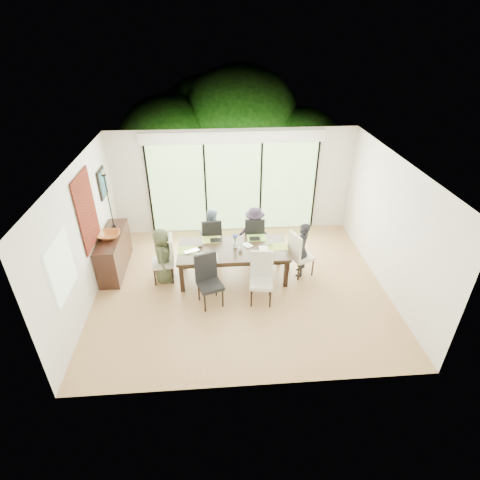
{
  "coord_description": "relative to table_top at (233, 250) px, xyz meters",
  "views": [
    {
      "loc": [
        -0.5,
        -6.31,
        4.93
      ],
      "look_at": [
        0.0,
        0.25,
        1.0
      ],
      "focal_mm": 28.0,
      "sensor_mm": 36.0,
      "label": 1
    }
  ],
  "objects": [
    {
      "name": "foliage_far",
      "position": [
        -0.46,
        6.13,
        0.92
      ],
      "size": [
        3.6,
        3.6,
        3.6
      ],
      "primitive_type": "sphere",
      "color": "#14380F",
      "rests_on": "ground"
    },
    {
      "name": "side_window",
      "position": [
        -2.83,
        -1.57,
        0.8
      ],
      "size": [
        0.02,
        0.9,
        1.0
      ],
      "primitive_type": "cube",
      "color": "#8CAD7F",
      "rests_on": "wall_left"
    },
    {
      "name": "chair_right_end",
      "position": [
        1.5,
        0.0,
        -0.16
      ],
      "size": [
        0.58,
        0.58,
        1.06
      ],
      "primitive_type": null,
      "rotation": [
        0.0,
        0.0,
        1.96
      ],
      "color": "silver",
      "rests_on": "floor"
    },
    {
      "name": "ceiling",
      "position": [
        0.14,
        -0.37,
        2.01
      ],
      "size": [
        6.0,
        5.0,
        0.01
      ],
      "primitive_type": "cube",
      "color": "white",
      "rests_on": "wall_back"
    },
    {
      "name": "candlestick_shaft",
      "position": [
        -2.62,
        0.84,
        0.82
      ],
      "size": [
        0.02,
        0.02,
        1.22
      ],
      "primitive_type": "cylinder",
      "color": "black",
      "rests_on": "sideboard"
    },
    {
      "name": "platter_base",
      "position": [
        -0.55,
        -0.3,
        0.05
      ],
      "size": [
        0.25,
        0.25,
        0.02
      ],
      "primitive_type": "cube",
      "color": "white",
      "rests_on": "table_top"
    },
    {
      "name": "candlestick_pan",
      "position": [
        -2.62,
        0.84,
        1.42
      ],
      "size": [
        0.1,
        0.1,
        0.03
      ],
      "primitive_type": "cylinder",
      "color": "black",
      "rests_on": "sideboard"
    },
    {
      "name": "deck",
      "position": [
        0.14,
        3.03,
        -0.75
      ],
      "size": [
        6.0,
        1.8,
        0.1
      ],
      "primitive_type": "cube",
      "color": "brown",
      "rests_on": "ground"
    },
    {
      "name": "platter_snacks",
      "position": [
        -0.55,
        -0.3,
        0.06
      ],
      "size": [
        0.19,
        0.19,
        0.01
      ],
      "primitive_type": "cube",
      "color": "orange",
      "rests_on": "table_top"
    },
    {
      "name": "mullion_c",
      "position": [
        0.84,
        2.09,
        0.5
      ],
      "size": [
        0.05,
        0.04,
        2.3
      ],
      "primitive_type": "cube",
      "color": "black",
      "rests_on": "wall_back"
    },
    {
      "name": "vase",
      "position": [
        0.05,
        0.05,
        0.09
      ],
      "size": [
        0.08,
        0.08,
        0.12
      ],
      "primitive_type": "cylinder",
      "color": "silver",
      "rests_on": "table_top"
    },
    {
      "name": "placemat_paper",
      "position": [
        -0.55,
        -0.3,
        0.03
      ],
      "size": [
        0.43,
        0.31,
        0.01
      ],
      "primitive_type": "cube",
      "color": "white",
      "rests_on": "table_top"
    },
    {
      "name": "art_frame",
      "position": [
        -2.83,
        1.33,
        1.05
      ],
      "size": [
        0.03,
        0.55,
        0.65
      ],
      "primitive_type": "cube",
      "color": "black",
      "rests_on": "wall_left"
    },
    {
      "name": "mullion_a",
      "position": [
        -1.96,
        2.09,
        0.5
      ],
      "size": [
        0.05,
        0.04,
        2.3
      ],
      "primitive_type": "cube",
      "color": "black",
      "rests_on": "wall_back"
    },
    {
      "name": "hyacinth_stems",
      "position": [
        0.05,
        0.05,
        0.2
      ],
      "size": [
        0.04,
        0.04,
        0.15
      ],
      "primitive_type": "cylinder",
      "color": "#337226",
      "rests_on": "table_top"
    },
    {
      "name": "chair_near_left",
      "position": [
        -0.5,
        -0.87,
        -0.16
      ],
      "size": [
        0.57,
        0.57,
        1.06
      ],
      "primitive_type": null,
      "rotation": [
        0.0,
        0.0,
        0.34
      ],
      "color": "black",
      "rests_on": "floor"
    },
    {
      "name": "table_leg_fl",
      "position": [
        -1.08,
        -0.43,
        -0.36
      ],
      "size": [
        0.09,
        0.09,
        0.67
      ],
      "primitive_type": "cube",
      "color": "black",
      "rests_on": "floor"
    },
    {
      "name": "table_apron",
      "position": [
        -0.0,
        0.0,
        -0.09
      ],
      "size": [
        2.13,
        0.87,
        0.1
      ],
      "primitive_type": "cube",
      "color": "black",
      "rests_on": "floor"
    },
    {
      "name": "table_leg_bl",
      "position": [
        -1.08,
        0.43,
        -0.36
      ],
      "size": [
        0.09,
        0.09,
        0.67
      ],
      "primitive_type": "cube",
      "color": "black",
      "rests_on": "floor"
    },
    {
      "name": "floor",
      "position": [
        0.14,
        -0.37,
        -0.7
      ],
      "size": [
        6.0,
        5.0,
        0.01
      ],
      "primitive_type": "cube",
      "color": "#96643C",
      "rests_on": "ground"
    },
    {
      "name": "placemat_right",
      "position": [
        0.95,
        0.0,
        0.03
      ],
      "size": [
        0.43,
        0.31,
        0.01
      ],
      "primitive_type": "cube",
      "color": "#8FA239",
      "rests_on": "table_top"
    },
    {
      "name": "placemat_far_r",
      "position": [
        0.55,
        0.4,
        0.03
      ],
      "size": [
        0.43,
        0.31,
        0.01
      ],
      "primitive_type": "cube",
      "color": "#7DB440",
      "rests_on": "table_top"
    },
    {
      "name": "person_left_end",
      "position": [
        -1.48,
        0.0,
        -0.07
      ],
      "size": [
        0.4,
        0.6,
        1.25
      ],
      "primitive_type": "imported",
      "rotation": [
        0.0,
        0.0,
        1.52
      ],
      "color": "#454E34",
      "rests_on": "floor"
    },
    {
      "name": "chair_far_left",
      "position": [
        -0.45,
        0.85,
        -0.16
      ],
      "size": [
        0.48,
        0.48,
        1.06
      ],
      "primitive_type": null,
      "rotation": [
        0.0,
        0.0,
        3.21
      ],
      "color": "black",
      "rests_on": "floor"
    },
    {
      "name": "wall_left",
      "position": [
        -2.87,
        -0.37,
        0.65
      ],
      "size": [
        0.02,
        5.0,
        2.7
      ],
      "primitive_type": "cube",
      "color": "silver",
      "rests_on": "floor"
    },
    {
      "name": "foliage_left",
      "position": [
        -1.66,
        4.83,
        0.74
      ],
      "size": [
        3.2,
        3.2,
        3.2
      ],
      "primitive_type": "sphere",
      "color": "#14380F",
      "rests_on": "ground"
    },
    {
      "name": "table_leg_fr",
      "position": [
        1.08,
        -0.43,
        -0.36
      ],
      "size": [
        0.09,
        0.09,
        0.67
      ],
      "primitive_type": "cube",
      "color": "black",
      "rests_on": "floor"
    },
    {
      "name": "tapestry",
      "position": [
        -2.83,
        0.03,
        1.0
      ],
      "size": [
        0.02,
        1.0,
        1.5
      ],
      "primitive_type": "cube",
      "color": "maroon",
      "rests_on": "wall_left"
    },
    {
      "name": "foliage_mid",
      "position": [
        0.54,
        5.43,
        1.1
      ],
      "size": [
        4.0,
        4.0,
        4.0
      ],
      "primitive_type": "sphere",
      "color": "#14380F",
      "rests_on": "ground"
    },
    {
      "name": "tablet_far_r",
      "position": [
        0.5,
        0.35,
        0.04
      ],
      "size": [
        0.23,
        0.16,
        0.01
      ],
      "primitive_type": "cube",
      "color": "black",
      "rests_on": "table_top"
    },
    {
      "name": "candlestick_base",
      "position": [
        -2.62,
        0.84,
        0.2
      ],
      "size": [
        0.1,
        0.1,
        0.04
      ],
      "primitive_type": "cylinder",
      "color": "black",
      "rests_on": "sideboard"
    },
    {
      "name": "person_far_right",
      "position": [
        0.55,
        0.83,
        -0.07
      ],
      "size": [
        0.66,
        0.5,
        1.25
      ],
      "primitive_type": "imported",
      "rotation": [
        0.0,
        0.0,
        2.89
      ],
      "color": "#292031",
      "rests_on": "floor"
    },
    {
      "name": "placemat_left",
      "position": [
        -0.95,
        0.0,
        0.03
      ],
      "size": [
        0.43,
        0.31,
        0.01
      ],
      "primitive_type": "cube",
      "color": "olive",
      "rests_on": "table_top"
    },
    {
      "name": "chair_near_right",
      "position": [
        0.5,
        -0.87,
        -0.16
      ],
      "size": [
        0.5,
        0.5,
        1.06
      ],
      "primitive_type": null,
      "rotation": [
        0.0,
        0.0,
        -0.13
      ],
      "color": "beige",
      "rests_on": "floor"
    },
    {
      "name": "cup_c",
      "position": [
        0.8,
        0.1,
        0.08
      ],
      "size": [
        0.17,
        0.17,
        0.09
      ],
      "primitive_type": "imported",
      "rotation": [
        0.0,
        0.0,
        3.83
      ],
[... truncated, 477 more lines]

